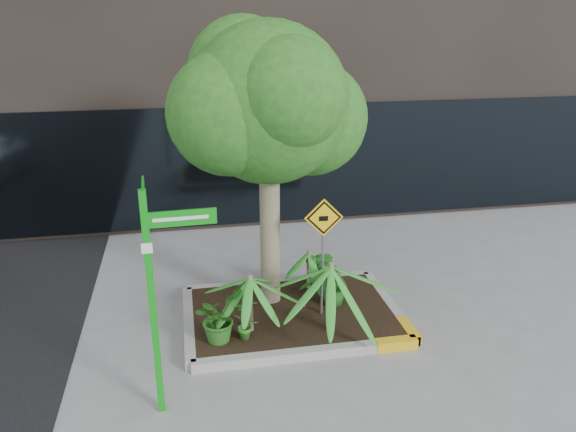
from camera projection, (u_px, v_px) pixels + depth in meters
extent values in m
plane|color=gray|center=(283.00, 330.00, 8.51)|extent=(80.00, 80.00, 0.00)
cube|color=#9E9E99|center=(280.00, 283.00, 9.81)|extent=(3.20, 0.15, 0.15)
cube|color=#9E9E99|center=(308.00, 354.00, 7.78)|extent=(3.20, 0.15, 0.15)
cube|color=#9E9E99|center=(189.00, 325.00, 8.51)|extent=(0.15, 2.20, 0.15)
cube|color=#9E9E99|center=(389.00, 305.00, 9.08)|extent=(0.15, 2.20, 0.15)
cube|color=gold|center=(396.00, 344.00, 8.01)|extent=(0.60, 0.17, 0.15)
cube|color=black|center=(292.00, 312.00, 8.78)|extent=(3.05, 2.05, 0.06)
cylinder|color=gray|center=(270.00, 224.00, 8.67)|extent=(0.31, 0.31, 2.92)
cylinder|color=gray|center=(276.00, 156.00, 8.32)|extent=(0.55, 0.16, 0.95)
sphere|color=#215718|center=(268.00, 103.00, 8.04)|extent=(2.34, 2.34, 2.34)
sphere|color=#215718|center=(310.00, 118.00, 8.53)|extent=(1.75, 1.75, 1.75)
sphere|color=#215718|center=(229.00, 113.00, 7.79)|extent=(1.75, 1.75, 1.75)
sphere|color=#215718|center=(290.00, 94.00, 7.47)|extent=(1.56, 1.56, 1.56)
sphere|color=#215718|center=(243.00, 72.00, 8.30)|extent=(1.66, 1.66, 1.66)
cylinder|color=gray|center=(330.00, 296.00, 8.09)|extent=(0.07, 0.07, 1.06)
cylinder|color=gray|center=(251.00, 303.00, 8.08)|extent=(0.07, 0.07, 0.89)
cylinder|color=gray|center=(309.00, 269.00, 9.38)|extent=(0.07, 0.07, 0.69)
imported|color=#27631C|center=(218.00, 317.00, 7.87)|extent=(0.90, 0.90, 0.72)
imported|color=#21681F|center=(334.00, 284.00, 8.85)|extent=(0.50, 0.50, 0.71)
imported|color=#307223|center=(245.00, 318.00, 7.91)|extent=(0.38, 0.38, 0.66)
imported|color=#206C1F|center=(321.00, 269.00, 9.35)|extent=(0.55, 0.55, 0.71)
cube|color=#0EA018|center=(153.00, 308.00, 6.33)|extent=(0.08, 0.08, 2.80)
cube|color=#0EA018|center=(181.00, 218.00, 6.06)|extent=(0.78, 0.06, 0.18)
cube|color=#0EA018|center=(143.00, 193.00, 6.25)|extent=(0.06, 0.78, 0.18)
cube|color=white|center=(181.00, 219.00, 6.04)|extent=(0.60, 0.03, 0.04)
cube|color=white|center=(142.00, 193.00, 6.25)|extent=(0.03, 0.60, 0.04)
cube|color=white|center=(147.00, 248.00, 6.04)|extent=(0.12, 0.01, 0.12)
cylinder|color=slate|center=(322.00, 262.00, 8.40)|extent=(0.04, 0.04, 1.72)
cube|color=yellow|center=(324.00, 218.00, 8.14)|extent=(0.58, 0.05, 0.58)
cube|color=black|center=(324.00, 218.00, 8.13)|extent=(0.51, 0.03, 0.51)
cube|color=yellow|center=(324.00, 218.00, 8.13)|extent=(0.43, 0.03, 0.44)
cube|color=black|center=(323.00, 219.00, 8.12)|extent=(0.14, 0.01, 0.08)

